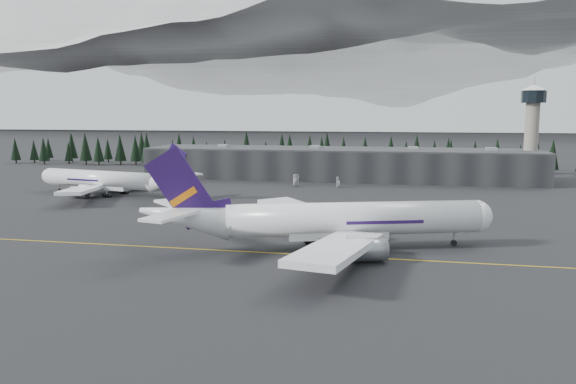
% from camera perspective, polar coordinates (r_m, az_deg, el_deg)
% --- Properties ---
extents(ground, '(1400.00, 1400.00, 0.00)m').
position_cam_1_polar(ground, '(112.95, -2.05, -5.93)').
color(ground, black).
rests_on(ground, ground).
extents(taxiline, '(400.00, 0.40, 0.02)m').
position_cam_1_polar(taxiline, '(111.07, -2.29, -6.17)').
color(taxiline, gold).
rests_on(taxiline, ground).
extents(terminal, '(160.00, 30.00, 12.60)m').
position_cam_1_polar(terminal, '(233.88, 5.17, 2.90)').
color(terminal, black).
rests_on(terminal, ground).
extents(control_tower, '(10.00, 10.00, 37.70)m').
position_cam_1_polar(control_tower, '(239.61, 23.55, 6.48)').
color(control_tower, gray).
rests_on(control_tower, ground).
extents(treeline, '(360.00, 20.00, 15.00)m').
position_cam_1_polar(treeline, '(270.46, 6.06, 3.84)').
color(treeline, black).
rests_on(treeline, ground).
extents(mountain_ridge, '(4400.00, 900.00, 420.00)m').
position_cam_1_polar(mountain_ridge, '(1107.13, 10.29, 6.55)').
color(mountain_ridge, white).
rests_on(mountain_ridge, ground).
extents(jet_main, '(70.01, 63.19, 21.12)m').
position_cam_1_polar(jet_main, '(112.76, 3.57, -2.87)').
color(jet_main, white).
rests_on(jet_main, ground).
extents(jet_parked, '(60.41, 55.23, 17.96)m').
position_cam_1_polar(jet_parked, '(194.71, -17.43, 1.15)').
color(jet_parked, white).
rests_on(jet_parked, ground).
extents(gse_vehicle_a, '(3.78, 5.11, 1.29)m').
position_cam_1_polar(gse_vehicle_a, '(208.24, 0.81, 0.72)').
color(gse_vehicle_a, silver).
rests_on(gse_vehicle_a, ground).
extents(gse_vehicle_b, '(4.10, 1.67, 1.39)m').
position_cam_1_polar(gse_vehicle_b, '(206.19, 5.11, 0.63)').
color(gse_vehicle_b, silver).
rests_on(gse_vehicle_b, ground).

